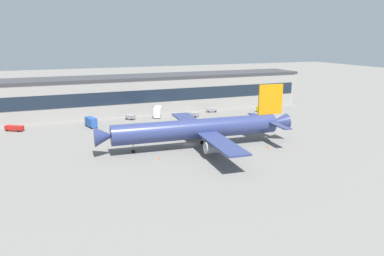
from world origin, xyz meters
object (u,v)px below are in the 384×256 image
(pushback_tractor, at_px, (193,114))
(traffic_cone_0, at_px, (268,146))
(traffic_cone_1, at_px, (159,159))
(belt_loader, at_px, (15,128))
(crew_van, at_px, (262,108))
(stair_truck, at_px, (91,122))
(follow_me_car, at_px, (212,110))
(airliner, at_px, (200,129))
(catering_truck, at_px, (158,112))
(baggage_tug, at_px, (130,117))

(pushback_tractor, relative_size, traffic_cone_0, 7.14)
(pushback_tractor, distance_m, traffic_cone_1, 55.77)
(belt_loader, xyz_separation_m, crew_van, (98.96, -2.12, 0.31))
(stair_truck, bearing_deg, follow_me_car, 9.57)
(airliner, height_order, catering_truck, airliner)
(belt_loader, relative_size, stair_truck, 1.00)
(baggage_tug, bearing_deg, crew_van, -5.49)
(crew_van, distance_m, follow_me_car, 22.29)
(traffic_cone_0, bearing_deg, airliner, 156.92)
(pushback_tractor, distance_m, belt_loader, 66.81)
(pushback_tractor, xyz_separation_m, traffic_cone_0, (4.53, -48.77, -0.68))
(catering_truck, xyz_separation_m, stair_truck, (-27.49, -7.72, -0.31))
(stair_truck, xyz_separation_m, follow_me_car, (52.31, 8.82, -0.89))
(airliner, relative_size, stair_truck, 9.30)
(belt_loader, xyz_separation_m, follow_me_car, (77.79, 4.89, -0.06))
(traffic_cone_1, bearing_deg, traffic_cone_0, -1.76)
(follow_me_car, bearing_deg, pushback_tractor, -153.37)
(airliner, relative_size, traffic_cone_1, 87.06)
(baggage_tug, xyz_separation_m, belt_loader, (-41.51, -3.41, 0.07))
(baggage_tug, xyz_separation_m, follow_me_car, (36.29, 1.48, 0.00))
(stair_truck, height_order, follow_me_car, stair_truck)
(airliner, bearing_deg, baggage_tug, 103.93)
(stair_truck, height_order, traffic_cone_1, stair_truck)
(airliner, height_order, baggage_tug, airliner)
(baggage_tug, height_order, crew_van, crew_van)
(stair_truck, bearing_deg, crew_van, 1.41)
(crew_van, distance_m, stair_truck, 73.50)
(belt_loader, height_order, stair_truck, stair_truck)
(catering_truck, height_order, follow_me_car, catering_truck)
(airliner, relative_size, crew_van, 10.60)
(baggage_tug, height_order, traffic_cone_0, baggage_tug)
(airliner, xyz_separation_m, catering_truck, (0.35, 45.21, -3.33))
(baggage_tug, relative_size, belt_loader, 0.61)
(catering_truck, height_order, traffic_cone_0, catering_truck)
(traffic_cone_0, distance_m, traffic_cone_1, 33.35)
(baggage_tug, xyz_separation_m, pushback_tractor, (25.30, -4.03, -0.04))
(airliner, xyz_separation_m, traffic_cone_1, (-14.63, -6.95, -5.28))
(pushback_tractor, distance_m, traffic_cone_0, 48.98)
(crew_van, height_order, traffic_cone_1, crew_van)
(airliner, xyz_separation_m, crew_van, (46.33, 39.30, -4.16))
(airliner, xyz_separation_m, belt_loader, (-52.62, 41.42, -4.47))
(traffic_cone_1, bearing_deg, belt_loader, 128.15)
(catering_truck, bearing_deg, airliner, -90.44)
(catering_truck, relative_size, stair_truck, 1.19)
(pushback_tractor, bearing_deg, airliner, -109.17)
(crew_van, distance_m, traffic_cone_0, 54.76)
(follow_me_car, xyz_separation_m, traffic_cone_1, (-39.80, -53.25, -0.75))
(traffic_cone_1, bearing_deg, crew_van, 37.19)
(baggage_tug, relative_size, traffic_cone_0, 5.31)
(follow_me_car, bearing_deg, belt_loader, -176.40)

